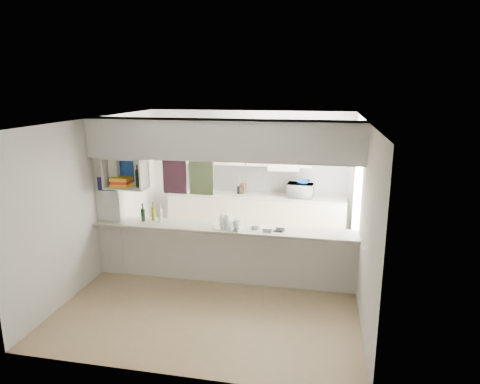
% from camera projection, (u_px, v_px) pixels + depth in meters
% --- Properties ---
extents(floor, '(4.80, 4.80, 0.00)m').
position_uv_depth(floor, '(223.00, 280.00, 6.98)').
color(floor, '#A1875D').
rests_on(floor, ground).
extents(ceiling, '(4.80, 4.80, 0.00)m').
position_uv_depth(ceiling, '(222.00, 120.00, 6.35)').
color(ceiling, white).
rests_on(ceiling, wall_back).
extents(wall_back, '(4.20, 0.00, 4.20)m').
position_uv_depth(wall_back, '(249.00, 173.00, 8.95)').
color(wall_back, silver).
rests_on(wall_back, floor).
extents(wall_left, '(0.00, 4.80, 4.80)m').
position_uv_depth(wall_left, '(99.00, 197.00, 7.06)').
color(wall_left, silver).
rests_on(wall_left, floor).
extents(wall_right, '(0.00, 4.80, 4.80)m').
position_uv_depth(wall_right, '(362.00, 211.00, 6.27)').
color(wall_right, silver).
rests_on(wall_right, floor).
extents(servery_partition, '(4.20, 0.50, 2.60)m').
position_uv_depth(servery_partition, '(211.00, 181.00, 6.61)').
color(servery_partition, silver).
rests_on(servery_partition, floor).
extents(cubby_shelf, '(0.65, 0.35, 0.50)m').
position_uv_depth(cubby_shelf, '(126.00, 175.00, 6.80)').
color(cubby_shelf, white).
rests_on(cubby_shelf, bulkhead).
extents(kitchen_run, '(3.60, 0.63, 2.24)m').
position_uv_depth(kitchen_run, '(254.00, 199.00, 8.78)').
color(kitchen_run, beige).
rests_on(kitchen_run, floor).
extents(microwave, '(0.53, 0.38, 0.28)m').
position_uv_depth(microwave, '(300.00, 190.00, 8.51)').
color(microwave, white).
rests_on(microwave, bench_top).
extents(bowl, '(0.28, 0.28, 0.07)m').
position_uv_depth(bowl, '(303.00, 182.00, 8.44)').
color(bowl, navy).
rests_on(bowl, microwave).
extents(dish_rack, '(0.49, 0.40, 0.23)m').
position_uv_depth(dish_rack, '(229.00, 222.00, 6.67)').
color(dish_rack, silver).
rests_on(dish_rack, breakfast_bar).
extents(cup, '(0.16, 0.16, 0.11)m').
position_uv_depth(cup, '(237.00, 224.00, 6.67)').
color(cup, white).
rests_on(cup, dish_rack).
extents(wine_bottles, '(0.37, 0.15, 0.33)m').
position_uv_depth(wine_bottles, '(153.00, 214.00, 7.01)').
color(wine_bottles, black).
rests_on(wine_bottles, breakfast_bar).
extents(plastic_tubs, '(0.52, 0.22, 0.07)m').
position_uv_depth(plastic_tubs, '(266.00, 228.00, 6.61)').
color(plastic_tubs, silver).
rests_on(plastic_tubs, breakfast_bar).
extents(utensil_jar, '(0.11, 0.11, 0.16)m').
position_uv_depth(utensil_jar, '(240.00, 190.00, 8.81)').
color(utensil_jar, black).
rests_on(utensil_jar, bench_top).
extents(knife_block, '(0.13, 0.11, 0.22)m').
position_uv_depth(knife_block, '(243.00, 188.00, 8.82)').
color(knife_block, '#53301C').
rests_on(knife_block, bench_top).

